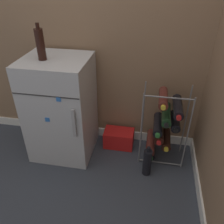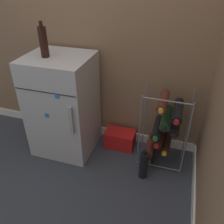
% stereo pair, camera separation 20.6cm
% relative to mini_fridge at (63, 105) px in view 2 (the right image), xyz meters
% --- Properties ---
extents(ground_plane, '(14.00, 14.00, 0.00)m').
position_rel_mini_fridge_xyz_m(ground_plane, '(0.37, -0.25, -0.46)').
color(ground_plane, '#333842').
extents(wall_back, '(6.70, 0.07, 2.50)m').
position_rel_mini_fridge_xyz_m(wall_back, '(0.37, 0.31, 0.78)').
color(wall_back, '#84664C').
rests_on(wall_back, ground_plane).
extents(mini_fridge, '(0.54, 0.52, 0.92)m').
position_rel_mini_fridge_xyz_m(mini_fridge, '(0.00, 0.00, 0.00)').
color(mini_fridge, '#B7BABF').
rests_on(mini_fridge, ground_plane).
extents(wine_rack, '(0.39, 0.33, 0.71)m').
position_rel_mini_fridge_xyz_m(wine_rack, '(0.90, 0.05, -0.10)').
color(wine_rack, slate).
rests_on(wine_rack, ground_plane).
extents(soda_box, '(0.29, 0.18, 0.17)m').
position_rel_mini_fridge_xyz_m(soda_box, '(0.50, 0.14, -0.38)').
color(soda_box, red).
rests_on(soda_box, ground_plane).
extents(fridge_top_bottle, '(0.07, 0.07, 0.27)m').
position_rel_mini_fridge_xyz_m(fridge_top_bottle, '(-0.08, -0.04, 0.58)').
color(fridge_top_bottle, black).
rests_on(fridge_top_bottle, mini_fridge).
extents(loose_bottle_floor, '(0.07, 0.07, 0.29)m').
position_rel_mini_fridge_xyz_m(loose_bottle_floor, '(0.80, -0.19, -0.33)').
color(loose_bottle_floor, black).
rests_on(loose_bottle_floor, ground_plane).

